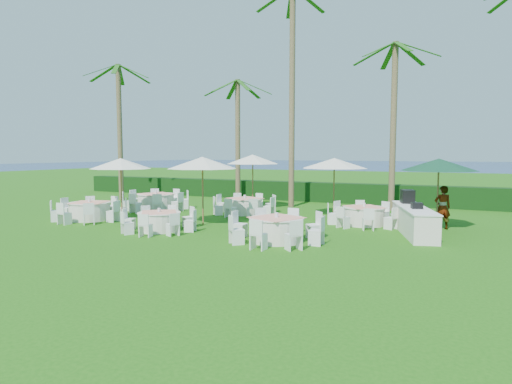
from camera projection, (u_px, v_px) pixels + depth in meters
ground at (190, 231)px, 16.71m from camera, size 120.00×120.00×0.00m
hedge at (296, 191)px, 27.46m from camera, size 34.00×1.00×1.20m
ocean at (418, 165)px, 108.51m from camera, size 260.00×260.00×0.00m
banquet_table_a at (90, 210)px, 19.42m from camera, size 3.22×3.22×0.98m
banquet_table_b at (159, 221)px, 16.67m from camera, size 2.91×2.91×0.89m
banquet_table_c at (276, 229)px, 14.67m from camera, size 3.30×3.30×1.00m
banquet_table_d at (156, 201)px, 22.93m from camera, size 3.46×3.46×1.03m
banquet_table_e at (245, 206)px, 21.33m from camera, size 3.15×3.15×0.95m
banquet_table_f at (364, 215)px, 18.05m from camera, size 3.03×3.03×0.93m
umbrella_a at (121, 164)px, 19.38m from camera, size 2.72×2.72×2.80m
umbrella_b at (202, 163)px, 17.81m from camera, size 2.95×2.95×2.87m
umbrella_c at (253, 159)px, 23.37m from camera, size 2.96×2.96×2.95m
umbrella_d at (334, 163)px, 20.17m from camera, size 3.13×3.13×2.79m
umbrella_green at (439, 165)px, 16.81m from camera, size 2.90×2.90×2.82m
buffet_table at (413, 219)px, 16.05m from camera, size 2.13×4.45×1.55m
staff_person at (443, 207)px, 16.96m from camera, size 0.75×0.63×1.75m
palm_b at (238, 133)px, 27.47m from camera, size 4.31×4.33×7.72m
palm_c at (292, 90)px, 23.58m from camera, size 4.41×4.04×11.99m
palm_d at (394, 118)px, 22.31m from camera, size 4.41×4.09×8.76m
palm_f at (120, 126)px, 27.62m from camera, size 4.40×4.13×8.71m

